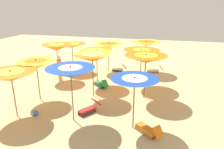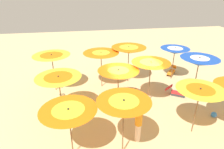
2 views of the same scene
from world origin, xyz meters
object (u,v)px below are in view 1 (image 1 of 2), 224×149
object	(u,v)px
beach_umbrella_1	(146,59)
beach_umbrella_9	(36,64)
beach_umbrella_11	(72,46)
lounger_2	(101,84)
beach_umbrella_2	(141,52)
beach_umbrella_4	(71,72)
beach_umbrella_8	(11,76)
beach_umbrella_7	(109,46)
beachgoer_0	(60,69)
beach_umbrella_3	(146,43)
lounger_1	(89,109)
beach_umbrella_5	(92,58)
beach_ball	(35,113)
beach_umbrella_6	(97,53)
lounger_0	(148,130)
beach_umbrella_10	(57,47)
beach_umbrella_0	(134,83)
lounger_3	(119,69)
lounger_4	(154,70)

from	to	relation	value
beach_umbrella_1	beach_umbrella_9	size ratio (longest dim) A/B	1.10
beach_umbrella_11	lounger_2	size ratio (longest dim) A/B	1.80
beach_umbrella_2	beach_umbrella_4	size ratio (longest dim) A/B	0.93
beach_umbrella_8	beach_umbrella_9	world-z (taller)	beach_umbrella_9
beach_umbrella_8	beach_umbrella_4	bearing A→B (deg)	-85.10
beach_umbrella_7	beachgoer_0	distance (m)	4.15
beach_umbrella_3	lounger_1	world-z (taller)	beach_umbrella_3
beach_umbrella_5	beach_ball	distance (m)	3.95
beach_umbrella_5	beach_umbrella_3	bearing A→B (deg)	-24.18
beach_umbrella_6	beach_umbrella_2	bearing A→B (deg)	-78.88
beach_umbrella_3	lounger_1	bearing A→B (deg)	165.01
beach_umbrella_7	beach_umbrella_8	size ratio (longest dim) A/B	0.99
beach_umbrella_4	lounger_0	distance (m)	3.89
beach_umbrella_8	beach_umbrella_2	bearing A→B (deg)	-43.82
beach_umbrella_5	lounger_0	xyz separation A→B (m)	(-2.98, -3.32, -2.01)
beach_umbrella_2	beach_umbrella_9	world-z (taller)	beach_umbrella_2
beach_umbrella_9	beach_umbrella_11	world-z (taller)	beach_umbrella_9
beach_umbrella_9	beach_umbrella_10	distance (m)	3.40
beach_umbrella_0	lounger_3	distance (m)	7.92
beach_umbrella_6	beach_umbrella_8	world-z (taller)	beach_umbrella_6
lounger_4	beach_ball	xyz separation A→B (m)	(-7.86, 4.93, -0.06)
beach_umbrella_7	lounger_4	bearing A→B (deg)	-83.15
beach_umbrella_5	beach_umbrella_11	bearing A→B (deg)	36.86
beach_umbrella_5	beach_umbrella_7	bearing A→B (deg)	4.62
beach_umbrella_2	lounger_0	world-z (taller)	beach_umbrella_2
beach_umbrella_9	lounger_4	world-z (taller)	beach_umbrella_9
beach_umbrella_3	lounger_4	bearing A→B (deg)	-102.53
beach_umbrella_5	lounger_0	bearing A→B (deg)	-131.90
beach_umbrella_0	beach_ball	size ratio (longest dim) A/B	8.05
beach_umbrella_5	beach_umbrella_11	world-z (taller)	beach_umbrella_5
beach_umbrella_0	beach_umbrella_2	bearing A→B (deg)	3.77
beach_umbrella_4	lounger_4	xyz separation A→B (m)	(7.79, -3.04, -2.05)
beach_umbrella_8	beach_umbrella_10	size ratio (longest dim) A/B	0.90
beach_umbrella_1	lounger_4	world-z (taller)	beach_umbrella_1
beach_umbrella_5	beach_umbrella_7	size ratio (longest dim) A/B	1.13
beach_umbrella_2	beach_umbrella_11	bearing A→B (deg)	71.67
beach_umbrella_0	beachgoer_0	distance (m)	6.88
lounger_1	beachgoer_0	distance (m)	4.69
beach_umbrella_8	lounger_0	world-z (taller)	beach_umbrella_8
beach_umbrella_8	lounger_3	xyz separation A→B (m)	(7.68, -3.13, -1.73)
beach_umbrella_3	beach_umbrella_9	xyz separation A→B (m)	(-6.37, 5.00, -0.19)
beach_umbrella_5	beach_umbrella_11	size ratio (longest dim) A/B	1.15
beach_umbrella_0	beach_ball	bearing A→B (deg)	91.81
lounger_1	beach_umbrella_9	bearing A→B (deg)	-70.39
beach_umbrella_1	beach_ball	xyz separation A→B (m)	(-3.27, 4.66, -2.06)
beach_umbrella_4	lounger_3	xyz separation A→B (m)	(7.45, -0.38, -2.04)
lounger_3	beach_ball	xyz separation A→B (m)	(-7.51, 2.27, -0.06)
beach_umbrella_8	lounger_1	xyz separation A→B (m)	(1.04, -3.16, -1.72)
beach_umbrella_3	beach_umbrella_4	distance (m)	8.29
beach_umbrella_6	beach_umbrella_1	bearing A→B (deg)	-112.68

